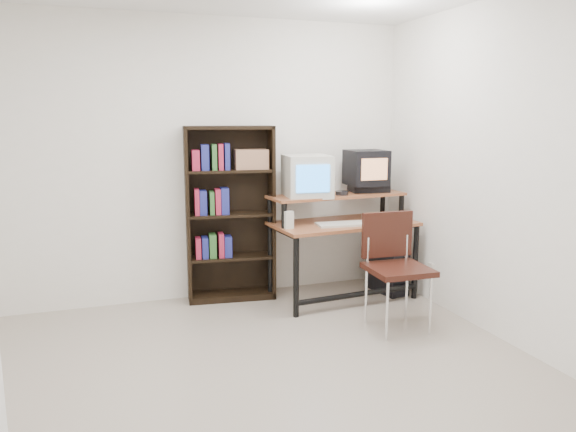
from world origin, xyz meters
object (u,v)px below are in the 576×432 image
object	(u,v)px
pc_tower	(387,271)
school_chair	(394,258)
computer_desk	(342,225)
bookshelf	(230,211)
crt_monitor	(307,176)
crt_tv	(366,168)

from	to	relation	value
pc_tower	school_chair	distance (m)	0.99
computer_desk	pc_tower	xyz separation A→B (m)	(0.50, 0.01, -0.49)
pc_tower	bookshelf	distance (m)	1.65
computer_desk	pc_tower	world-z (taller)	computer_desk
crt_monitor	bookshelf	bearing A→B (deg)	167.21
crt_tv	school_chair	world-z (taller)	crt_tv
crt_monitor	crt_tv	distance (m)	0.64
crt_monitor	crt_tv	size ratio (longest dim) A/B	1.24
school_chair	bookshelf	size ratio (longest dim) A/B	0.58
crt_monitor	school_chair	xyz separation A→B (m)	(0.41, -0.91, -0.58)
crt_monitor	school_chair	size ratio (longest dim) A/B	0.49
crt_tv	school_chair	xyz separation A→B (m)	(-0.23, -0.98, -0.64)
school_chair	bookshelf	xyz separation A→B (m)	(-1.09, 1.14, 0.26)
computer_desk	pc_tower	distance (m)	0.70
crt_tv	bookshelf	xyz separation A→B (m)	(-1.32, 0.17, -0.38)
crt_monitor	bookshelf	distance (m)	0.79
bookshelf	computer_desk	bearing A→B (deg)	-11.57
crt_monitor	bookshelf	size ratio (longest dim) A/B	0.28
pc_tower	computer_desk	bearing A→B (deg)	173.24
crt_monitor	school_chair	distance (m)	1.16
crt_monitor	bookshelf	xyz separation A→B (m)	(-0.68, 0.23, -0.32)
computer_desk	pc_tower	size ratio (longest dim) A/B	3.04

